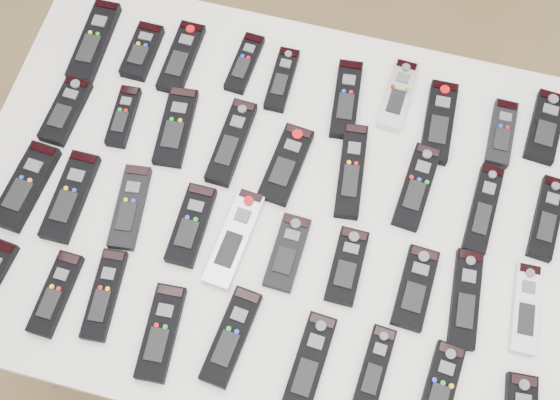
% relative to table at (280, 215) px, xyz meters
% --- Properties ---
extents(ground, '(4.00, 4.00, 0.00)m').
position_rel_table_xyz_m(ground, '(0.07, -0.08, -0.72)').
color(ground, olive).
rests_on(ground, ground).
extents(table, '(1.25, 0.88, 0.78)m').
position_rel_table_xyz_m(table, '(0.00, 0.00, 0.00)').
color(table, white).
rests_on(table, ground).
extents(remote_0, '(0.06, 0.21, 0.02)m').
position_rel_table_xyz_m(remote_0, '(-0.49, 0.27, 0.07)').
color(remote_0, black).
rests_on(remote_0, table).
extents(remote_1, '(0.06, 0.14, 0.02)m').
position_rel_table_xyz_m(remote_1, '(-0.38, 0.27, 0.07)').
color(remote_1, black).
rests_on(remote_1, table).
extents(remote_2, '(0.06, 0.18, 0.02)m').
position_rel_table_xyz_m(remote_2, '(-0.29, 0.28, 0.07)').
color(remote_2, black).
rests_on(remote_2, table).
extents(remote_3, '(0.05, 0.15, 0.02)m').
position_rel_table_xyz_m(remote_3, '(-0.16, 0.30, 0.07)').
color(remote_3, black).
rests_on(remote_3, table).
extents(remote_4, '(0.05, 0.15, 0.02)m').
position_rel_table_xyz_m(remote_4, '(-0.07, 0.28, 0.07)').
color(remote_4, black).
rests_on(remote_4, table).
extents(remote_5, '(0.07, 0.19, 0.02)m').
position_rel_table_xyz_m(remote_5, '(0.08, 0.26, 0.07)').
color(remote_5, black).
rests_on(remote_5, table).
extents(remote_6, '(0.06, 0.17, 0.02)m').
position_rel_table_xyz_m(remote_6, '(0.18, 0.30, 0.07)').
color(remote_6, '#B7B7BC').
rests_on(remote_6, table).
extents(remote_7, '(0.06, 0.19, 0.02)m').
position_rel_table_xyz_m(remote_7, '(0.27, 0.26, 0.07)').
color(remote_7, black).
rests_on(remote_7, table).
extents(remote_8, '(0.05, 0.15, 0.02)m').
position_rel_table_xyz_m(remote_8, '(0.40, 0.27, 0.07)').
color(remote_8, black).
rests_on(remote_8, table).
extents(remote_9, '(0.07, 0.17, 0.02)m').
position_rel_table_xyz_m(remote_9, '(0.49, 0.30, 0.07)').
color(remote_9, black).
rests_on(remote_9, table).
extents(remote_10, '(0.06, 0.16, 0.02)m').
position_rel_table_xyz_m(remote_10, '(-0.49, 0.09, 0.07)').
color(remote_10, black).
rests_on(remote_10, table).
extents(remote_11, '(0.05, 0.14, 0.02)m').
position_rel_table_xyz_m(remote_11, '(-0.37, 0.10, 0.07)').
color(remote_11, black).
rests_on(remote_11, table).
extents(remote_12, '(0.08, 0.18, 0.02)m').
position_rel_table_xyz_m(remote_12, '(-0.25, 0.11, 0.07)').
color(remote_12, black).
rests_on(remote_12, table).
extents(remote_13, '(0.06, 0.19, 0.02)m').
position_rel_table_xyz_m(remote_13, '(-0.13, 0.10, 0.07)').
color(remote_13, black).
rests_on(remote_13, table).
extents(remote_14, '(0.08, 0.18, 0.02)m').
position_rel_table_xyz_m(remote_14, '(-0.01, 0.08, 0.07)').
color(remote_14, black).
rests_on(remote_14, table).
extents(remote_15, '(0.07, 0.21, 0.02)m').
position_rel_table_xyz_m(remote_15, '(0.12, 0.10, 0.07)').
color(remote_15, black).
rests_on(remote_15, table).
extents(remote_16, '(0.07, 0.19, 0.02)m').
position_rel_table_xyz_m(remote_16, '(0.26, 0.10, 0.07)').
color(remote_16, black).
rests_on(remote_16, table).
extents(remote_17, '(0.06, 0.19, 0.02)m').
position_rel_table_xyz_m(remote_17, '(0.39, 0.09, 0.07)').
color(remote_17, black).
rests_on(remote_17, table).
extents(remote_18, '(0.06, 0.18, 0.02)m').
position_rel_table_xyz_m(remote_18, '(0.52, 0.10, 0.07)').
color(remote_18, black).
rests_on(remote_18, table).
extents(remote_19, '(0.08, 0.19, 0.02)m').
position_rel_table_xyz_m(remote_19, '(-0.50, -0.10, 0.07)').
color(remote_19, black).
rests_on(remote_19, table).
extents(remote_20, '(0.06, 0.19, 0.02)m').
position_rel_table_xyz_m(remote_20, '(-0.41, -0.09, 0.07)').
color(remote_20, black).
rests_on(remote_20, table).
extents(remote_21, '(0.07, 0.18, 0.02)m').
position_rel_table_xyz_m(remote_21, '(-0.28, -0.09, 0.07)').
color(remote_21, black).
rests_on(remote_21, table).
extents(remote_22, '(0.06, 0.17, 0.02)m').
position_rel_table_xyz_m(remote_22, '(-0.16, -0.09, 0.07)').
color(remote_22, black).
rests_on(remote_22, table).
extents(remote_23, '(0.07, 0.21, 0.02)m').
position_rel_table_xyz_m(remote_23, '(-0.07, -0.10, 0.07)').
color(remote_23, '#B7B7BC').
rests_on(remote_23, table).
extents(remote_24, '(0.06, 0.15, 0.02)m').
position_rel_table_xyz_m(remote_24, '(0.04, -0.10, 0.07)').
color(remote_24, black).
rests_on(remote_24, table).
extents(remote_25, '(0.06, 0.15, 0.02)m').
position_rel_table_xyz_m(remote_25, '(0.16, -0.10, 0.07)').
color(remote_25, black).
rests_on(remote_25, table).
extents(remote_26, '(0.07, 0.16, 0.02)m').
position_rel_table_xyz_m(remote_26, '(0.29, -0.11, 0.07)').
color(remote_26, black).
rests_on(remote_26, table).
extents(remote_27, '(0.06, 0.19, 0.02)m').
position_rel_table_xyz_m(remote_27, '(0.39, -0.10, 0.07)').
color(remote_27, black).
rests_on(remote_27, table).
extents(remote_28, '(0.05, 0.17, 0.02)m').
position_rel_table_xyz_m(remote_28, '(0.50, -0.09, 0.07)').
color(remote_28, silver).
rests_on(remote_28, table).
extents(remote_30, '(0.05, 0.16, 0.02)m').
position_rel_table_xyz_m(remote_30, '(-0.36, -0.29, 0.07)').
color(remote_30, black).
rests_on(remote_30, table).
extents(remote_31, '(0.06, 0.18, 0.02)m').
position_rel_table_xyz_m(remote_31, '(-0.27, -0.27, 0.07)').
color(remote_31, black).
rests_on(remote_31, table).
extents(remote_32, '(0.07, 0.18, 0.02)m').
position_rel_table_xyz_m(remote_32, '(-0.15, -0.31, 0.07)').
color(remote_32, black).
rests_on(remote_32, table).
extents(remote_33, '(0.07, 0.19, 0.02)m').
position_rel_table_xyz_m(remote_33, '(-0.02, -0.28, 0.07)').
color(remote_33, black).
rests_on(remote_33, table).
extents(remote_34, '(0.07, 0.19, 0.02)m').
position_rel_table_xyz_m(remote_34, '(0.13, -0.29, 0.07)').
color(remote_34, black).
rests_on(remote_34, table).
extents(remote_35, '(0.05, 0.16, 0.02)m').
position_rel_table_xyz_m(remote_35, '(0.25, -0.27, 0.07)').
color(remote_35, black).
rests_on(remote_35, table).
extents(remote_36, '(0.07, 0.17, 0.02)m').
position_rel_table_xyz_m(remote_36, '(0.37, -0.28, 0.07)').
color(remote_36, black).
rests_on(remote_36, table).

